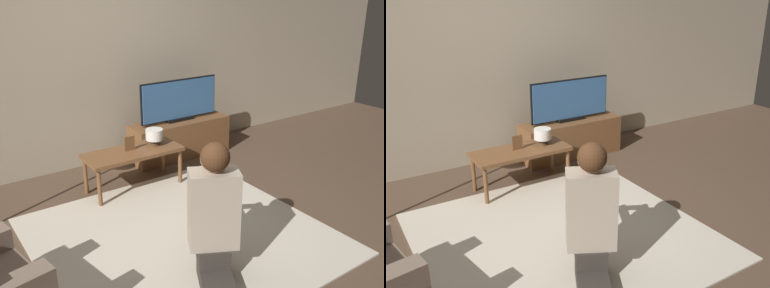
% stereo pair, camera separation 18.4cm
% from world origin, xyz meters
% --- Properties ---
extents(ground_plane, '(10.00, 10.00, 0.00)m').
position_xyz_m(ground_plane, '(0.00, 0.00, 0.00)').
color(ground_plane, brown).
extents(wall_back, '(10.00, 0.06, 2.60)m').
position_xyz_m(wall_back, '(0.00, 1.93, 1.30)').
color(wall_back, tan).
rests_on(wall_back, ground_plane).
extents(rug, '(2.25, 2.19, 0.02)m').
position_xyz_m(rug, '(0.00, 0.00, 0.01)').
color(rug, beige).
rests_on(rug, ground_plane).
extents(tv_stand, '(1.24, 0.37, 0.45)m').
position_xyz_m(tv_stand, '(0.99, 1.52, 0.23)').
color(tv_stand, brown).
rests_on(tv_stand, ground_plane).
extents(tv, '(1.02, 0.08, 0.50)m').
position_xyz_m(tv, '(0.99, 1.52, 0.71)').
color(tv, black).
rests_on(tv, tv_stand).
extents(coffee_table, '(0.98, 0.43, 0.42)m').
position_xyz_m(coffee_table, '(0.11, 1.04, 0.37)').
color(coffee_table, brown).
rests_on(coffee_table, ground_plane).
extents(person_kneeling, '(0.60, 0.84, 1.02)m').
position_xyz_m(person_kneeling, '(-0.11, -0.57, 0.52)').
color(person_kneeling, '#332D28').
rests_on(person_kneeling, rug).
extents(picture_frame, '(0.11, 0.01, 0.15)m').
position_xyz_m(picture_frame, '(0.08, 1.05, 0.49)').
color(picture_frame, brown).
rests_on(picture_frame, coffee_table).
extents(table_lamp, '(0.18, 0.18, 0.17)m').
position_xyz_m(table_lamp, '(0.37, 1.06, 0.52)').
color(table_lamp, '#4C3823').
rests_on(table_lamp, coffee_table).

